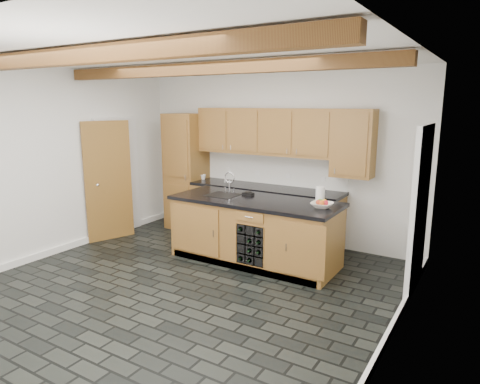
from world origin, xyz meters
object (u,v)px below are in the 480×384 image
(fruit_bowl, at_px, (322,205))
(kitchen_scale, at_px, (248,193))
(paper_towel, at_px, (320,195))
(island, at_px, (255,231))

(fruit_bowl, bearing_deg, kitchen_scale, 172.06)
(kitchen_scale, xyz_separation_m, fruit_bowl, (1.23, -0.17, 0.01))
(fruit_bowl, height_order, paper_towel, paper_towel)
(kitchen_scale, distance_m, fruit_bowl, 1.24)
(kitchen_scale, relative_size, fruit_bowl, 0.61)
(fruit_bowl, xyz_separation_m, paper_towel, (-0.10, 0.19, 0.08))
(island, distance_m, paper_towel, 1.09)
(kitchen_scale, xyz_separation_m, paper_towel, (1.12, 0.02, 0.09))
(island, height_order, kitchen_scale, kitchen_scale)
(island, xyz_separation_m, paper_towel, (0.89, 0.23, 0.58))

